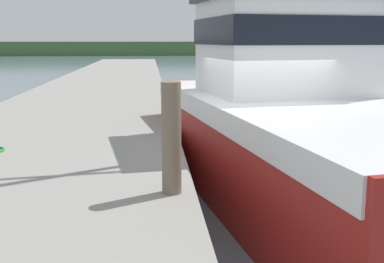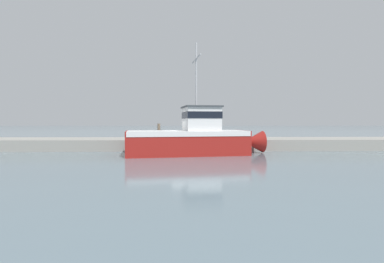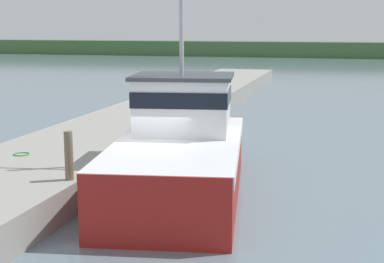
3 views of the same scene
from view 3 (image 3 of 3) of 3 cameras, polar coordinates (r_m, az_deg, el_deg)
The scene contains 5 objects.
ground_plane at distance 18.73m, azimuth -3.69°, elevation -5.96°, with size 320.00×320.00×0.00m, color slate.
dock_pier at distance 20.16m, azimuth -14.33°, elevation -3.68°, with size 5.11×80.00×0.95m, color gray.
fishing_boat_main at distance 18.48m, azimuth -1.09°, elevation -1.81°, with size 5.02×10.95×8.48m.
mooring_post at distance 16.75m, azimuth -11.86°, elevation -2.30°, with size 0.24×0.24×1.39m, color #756651.
hose_coil at distance 20.50m, azimuth -16.21°, elevation -2.12°, with size 0.54×0.54×0.04m, color green.
Camera 3 is at (5.77, -17.03, 5.24)m, focal length 55.00 mm.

